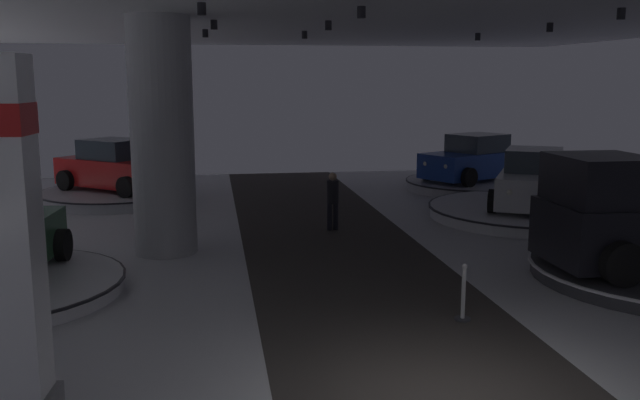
{
  "coord_description": "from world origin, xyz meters",
  "views": [
    {
      "loc": [
        -2.87,
        -7.55,
        4.08
      ],
      "look_at": [
        -0.52,
        7.3,
        1.4
      ],
      "focal_mm": 38.21,
      "sensor_mm": 36.0,
      "label": 1
    }
  ],
  "objects_px": {
    "column_left": "(162,137)",
    "visitor_walking_near": "(333,197)",
    "display_platform_deep_left": "(119,195)",
    "display_platform_deep_right": "(473,184)",
    "display_car_deep_right": "(475,160)",
    "display_car_deep_left": "(117,167)",
    "display_car_far_right": "(533,181)",
    "display_platform_far_right": "(531,211)"
  },
  "relations": [
    {
      "from": "column_left",
      "to": "display_car_far_right",
      "type": "bearing_deg",
      "value": 13.42
    },
    {
      "from": "display_platform_deep_right",
      "to": "display_car_deep_right",
      "type": "bearing_deg",
      "value": 28.32
    },
    {
      "from": "column_left",
      "to": "visitor_walking_near",
      "type": "relative_size",
      "value": 3.46
    },
    {
      "from": "display_car_deep_left",
      "to": "display_platform_far_right",
      "type": "bearing_deg",
      "value": -21.42
    },
    {
      "from": "display_car_far_right",
      "to": "display_platform_deep_right",
      "type": "bearing_deg",
      "value": 87.27
    },
    {
      "from": "visitor_walking_near",
      "to": "display_platform_far_right",
      "type": "bearing_deg",
      "value": 6.72
    },
    {
      "from": "display_car_deep_left",
      "to": "display_platform_deep_right",
      "type": "distance_m",
      "value": 12.87
    },
    {
      "from": "display_platform_deep_left",
      "to": "display_platform_deep_right",
      "type": "bearing_deg",
      "value": 1.67
    },
    {
      "from": "display_platform_deep_left",
      "to": "visitor_walking_near",
      "type": "relative_size",
      "value": 3.25
    },
    {
      "from": "column_left",
      "to": "display_car_deep_left",
      "type": "relative_size",
      "value": 1.26
    },
    {
      "from": "column_left",
      "to": "display_car_deep_right",
      "type": "xyz_separation_m",
      "value": [
        10.78,
        7.77,
        -1.63
      ]
    },
    {
      "from": "display_car_deep_left",
      "to": "display_car_deep_right",
      "type": "relative_size",
      "value": 0.96
    },
    {
      "from": "display_car_deep_left",
      "to": "display_platform_far_right",
      "type": "relative_size",
      "value": 0.72
    },
    {
      "from": "display_car_deep_right",
      "to": "visitor_walking_near",
      "type": "height_order",
      "value": "display_car_deep_right"
    },
    {
      "from": "column_left",
      "to": "display_platform_deep_right",
      "type": "relative_size",
      "value": 1.09
    },
    {
      "from": "display_platform_deep_right",
      "to": "display_car_deep_left",
      "type": "bearing_deg",
      "value": -178.42
    },
    {
      "from": "visitor_walking_near",
      "to": "display_platform_deep_left",
      "type": "bearing_deg",
      "value": 138.62
    },
    {
      "from": "display_platform_deep_left",
      "to": "display_platform_deep_right",
      "type": "distance_m",
      "value": 12.81
    },
    {
      "from": "column_left",
      "to": "display_platform_deep_right",
      "type": "bearing_deg",
      "value": 35.82
    },
    {
      "from": "display_car_deep_right",
      "to": "display_car_far_right",
      "type": "relative_size",
      "value": 1.0
    },
    {
      "from": "column_left",
      "to": "visitor_walking_near",
      "type": "distance_m",
      "value": 5.03
    },
    {
      "from": "display_car_far_right",
      "to": "display_platform_deep_left",
      "type": "bearing_deg",
      "value": 158.76
    },
    {
      "from": "display_car_far_right",
      "to": "visitor_walking_near",
      "type": "distance_m",
      "value": 6.21
    },
    {
      "from": "column_left",
      "to": "display_car_deep_right",
      "type": "height_order",
      "value": "column_left"
    },
    {
      "from": "display_platform_deep_left",
      "to": "display_platform_deep_right",
      "type": "height_order",
      "value": "display_platform_deep_left"
    },
    {
      "from": "display_platform_far_right",
      "to": "display_car_far_right",
      "type": "xyz_separation_m",
      "value": [
        0.02,
        0.03,
        0.92
      ]
    },
    {
      "from": "display_car_deep_left",
      "to": "visitor_walking_near",
      "type": "distance_m",
      "value": 8.55
    },
    {
      "from": "display_platform_deep_right",
      "to": "display_platform_deep_left",
      "type": "bearing_deg",
      "value": -178.33
    },
    {
      "from": "display_car_deep_left",
      "to": "display_car_deep_right",
      "type": "height_order",
      "value": "display_car_deep_left"
    },
    {
      "from": "display_car_deep_left",
      "to": "visitor_walking_near",
      "type": "relative_size",
      "value": 2.76
    },
    {
      "from": "display_platform_deep_left",
      "to": "display_car_deep_left",
      "type": "bearing_deg",
      "value": 140.28
    },
    {
      "from": "display_car_deep_left",
      "to": "display_platform_far_right",
      "type": "xyz_separation_m",
      "value": [
        12.56,
        -4.93,
        -0.95
      ]
    },
    {
      "from": "display_platform_deep_right",
      "to": "display_car_deep_right",
      "type": "xyz_separation_m",
      "value": [
        0.03,
        0.01,
        0.93
      ]
    },
    {
      "from": "display_car_far_right",
      "to": "display_platform_far_right",
      "type": "bearing_deg",
      "value": -119.13
    },
    {
      "from": "column_left",
      "to": "visitor_walking_near",
      "type": "height_order",
      "value": "column_left"
    },
    {
      "from": "display_platform_deep_left",
      "to": "display_car_deep_right",
      "type": "xyz_separation_m",
      "value": [
        12.83,
        0.39,
        0.92
      ]
    },
    {
      "from": "display_platform_deep_left",
      "to": "display_car_deep_right",
      "type": "height_order",
      "value": "display_car_deep_right"
    },
    {
      "from": "display_car_deep_left",
      "to": "display_car_far_right",
      "type": "xyz_separation_m",
      "value": [
        12.58,
        -4.9,
        -0.03
      ]
    },
    {
      "from": "display_car_deep_left",
      "to": "display_car_deep_right",
      "type": "bearing_deg",
      "value": 1.64
    },
    {
      "from": "display_car_deep_right",
      "to": "display_platform_deep_right",
      "type": "bearing_deg",
      "value": -151.68
    },
    {
      "from": "display_platform_far_right",
      "to": "visitor_walking_near",
      "type": "height_order",
      "value": "visitor_walking_near"
    },
    {
      "from": "display_platform_far_right",
      "to": "display_car_far_right",
      "type": "height_order",
      "value": "display_car_far_right"
    }
  ]
}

